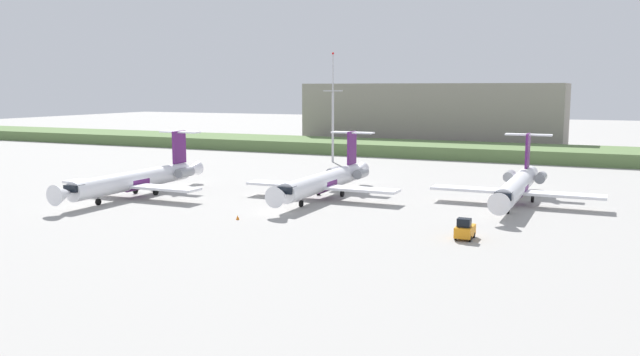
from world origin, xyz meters
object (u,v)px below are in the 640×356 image
at_px(regional_jet_third, 517,185).
at_px(baggage_tug, 465,230).
at_px(regional_jet_nearest, 137,179).
at_px(antenna_mast, 333,117).
at_px(safety_cone_front_marker, 238,217).
at_px(regional_jet_second, 325,180).

xyz_separation_m(regional_jet_third, baggage_tug, (-2.09, -24.29, -1.53)).
bearing_deg(regional_jet_nearest, antenna_mast, 80.60).
relative_size(antenna_mast, safety_cone_front_marker, 42.27).
bearing_deg(regional_jet_second, baggage_tug, -36.69).
bearing_deg(regional_jet_nearest, regional_jet_second, 21.45).
bearing_deg(baggage_tug, regional_jet_third, 85.09).
xyz_separation_m(regional_jet_second, antenna_mast, (-17.01, 42.63, 7.11)).
relative_size(regional_jet_nearest, safety_cone_front_marker, 56.36).
distance_m(regional_jet_third, antenna_mast, 56.61).
bearing_deg(regional_jet_third, regional_jet_nearest, -162.19).
relative_size(regional_jet_second, regional_jet_third, 1.00).
distance_m(baggage_tug, safety_cone_front_marker, 27.19).
relative_size(regional_jet_second, antenna_mast, 1.33).
bearing_deg(regional_jet_nearest, safety_cone_front_marker, -21.30).
bearing_deg(safety_cone_front_marker, regional_jet_third, 40.95).
bearing_deg(regional_jet_nearest, regional_jet_third, 17.81).
bearing_deg(regional_jet_third, safety_cone_front_marker, -139.05).
distance_m(regional_jet_nearest, baggage_tug, 50.25).
height_order(antenna_mast, baggage_tug, antenna_mast).
bearing_deg(regional_jet_second, regional_jet_third, 14.04).
distance_m(regional_jet_second, safety_cone_front_marker, 19.29).
distance_m(regional_jet_nearest, antenna_mast, 53.94).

